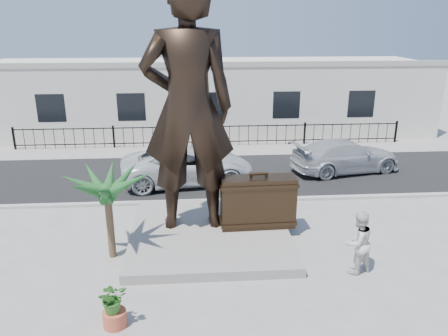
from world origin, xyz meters
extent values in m
plane|color=#9E9991|center=(0.00, 0.00, 0.00)|extent=(100.00, 100.00, 0.00)
cube|color=black|center=(0.00, 8.00, 0.01)|extent=(40.00, 7.00, 0.01)
cube|color=#A5A399|center=(0.00, 4.50, 0.06)|extent=(40.00, 0.25, 0.12)
cube|color=#9E9991|center=(0.00, 12.00, 0.01)|extent=(40.00, 2.50, 0.02)
cube|color=gray|center=(-0.50, 1.50, 0.15)|extent=(5.20, 5.20, 0.30)
cube|color=black|center=(0.00, 12.80, 0.60)|extent=(22.00, 0.10, 1.20)
cube|color=silver|center=(0.00, 17.00, 2.20)|extent=(28.00, 7.00, 4.40)
imported|color=black|center=(-1.13, 2.03, 4.31)|extent=(3.02, 2.06, 8.02)
cube|color=black|center=(1.11, 1.72, 1.17)|extent=(2.49, 0.87, 1.74)
imported|color=silver|center=(3.60, -0.85, 0.94)|extent=(1.12, 1.01, 1.88)
imported|color=silver|center=(-1.28, 6.90, 0.82)|extent=(6.11, 3.42, 1.61)
imported|color=#ABADAF|center=(6.25, 7.89, 0.78)|extent=(5.61, 3.22, 1.53)
imported|color=#FF510D|center=(-2.31, 11.95, 0.80)|extent=(1.02, 0.60, 1.56)
cylinder|color=#C15133|center=(-2.95, -2.75, 0.20)|extent=(0.56, 0.56, 0.40)
imported|color=#2E6320|center=(-2.95, -2.75, 0.78)|extent=(0.82, 0.76, 0.75)
camera|label=1|loc=(-0.98, -11.58, 6.92)|focal=35.00mm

